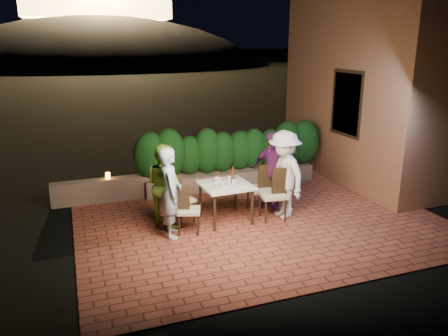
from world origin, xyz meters
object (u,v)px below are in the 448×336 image
chair_right_front (273,194)px  diner_white (284,175)px  dining_table (226,203)px  diner_purple (272,171)px  chair_right_back (260,188)px  diner_green (165,185)px  bowl (218,180)px  parapet_lamp (108,176)px  chair_left_front (189,209)px  diner_blue (170,193)px  beer_bottle (233,174)px  chair_left_back (180,199)px

chair_right_front → diner_white: (0.25, 0.05, 0.36)m
dining_table → diner_purple: size_ratio=0.57×
chair_right_back → diner_green: diner_green is taller
bowl → diner_purple: (1.21, 0.05, 0.05)m
parapet_lamp → diner_white: bearing=-33.8°
dining_table → diner_white: diner_white is taller
chair_right_back → chair_left_front: bearing=22.5°
diner_green → diner_white: (2.30, -0.41, 0.08)m
chair_left_front → diner_blue: (-0.34, -0.04, 0.38)m
chair_left_front → chair_right_back: chair_right_back is taller
chair_right_back → diner_purple: diner_purple is taller
bowl → diner_blue: 1.24m
bowl → diner_green: 1.07m
diner_purple → bowl: bearing=-114.3°
beer_bottle → chair_right_back: 0.82m
chair_right_front → chair_right_back: 0.51m
chair_right_front → parapet_lamp: bearing=-29.3°
bowl → diner_white: (1.22, -0.45, 0.10)m
bowl → chair_right_back: size_ratio=0.19×
diner_purple → parapet_lamp: diner_purple is taller
chair_right_back → parapet_lamp: size_ratio=7.02×
beer_bottle → diner_blue: size_ratio=0.20×
diner_blue → dining_table: bearing=-66.4°
chair_right_front → diner_blue: diner_blue is taller
bowl → diner_white: bearing=-20.3°
bowl → diner_white: size_ratio=0.11×
chair_right_front → parapet_lamp: (-2.94, 2.18, 0.05)m
chair_left_back → chair_right_front: bearing=-36.9°
bowl → chair_left_front: bearing=-143.9°
diner_green → diner_purple: 2.28m
diner_blue → diner_purple: size_ratio=1.00×
diner_white → diner_purple: 0.51m
beer_bottle → diner_blue: bearing=-164.3°
chair_left_front → chair_right_front: size_ratio=0.85×
beer_bottle → parapet_lamp: (-2.21, 1.89, -0.35)m
chair_right_front → diner_white: 0.44m
diner_purple → dining_table: bearing=-101.1°
beer_bottle → diner_purple: 1.01m
chair_left_back → diner_white: size_ratio=0.55×
chair_left_front → diner_green: diner_green is taller
chair_left_front → parapet_lamp: 2.54m
diner_white → chair_right_back: bearing=-152.6°
dining_table → chair_left_back: size_ratio=0.97×
bowl → chair_right_front: (0.97, -0.50, -0.25)m
chair_left_front → chair_left_back: 0.50m
bowl → chair_left_back: size_ratio=0.19×
beer_bottle → diner_purple: diner_purple is taller
chair_right_back → parapet_lamp: bearing=-25.9°
dining_table → diner_white: size_ratio=0.53×
chair_left_front → diner_purple: diner_purple is taller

